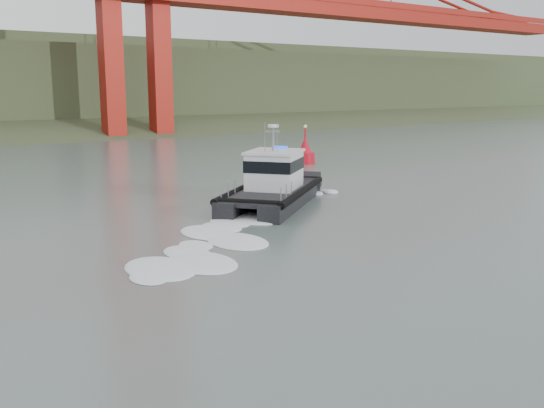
{
  "coord_description": "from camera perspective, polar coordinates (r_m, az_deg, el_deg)",
  "views": [
    {
      "loc": [
        -16.14,
        -16.53,
        7.86
      ],
      "look_at": [
        0.06,
        6.6,
        2.4
      ],
      "focal_mm": 40.0,
      "sensor_mm": 36.0,
      "label": 1
    }
  ],
  "objects": [
    {
      "name": "ground",
      "position": [
        24.41,
        8.89,
        -7.98
      ],
      "size": [
        400.0,
        400.0,
        0.0
      ],
      "primitive_type": "plane",
      "color": "#53635D",
      "rests_on": "ground"
    },
    {
      "name": "nav_buoy",
      "position": [
        63.42,
        3.13,
        4.83
      ],
      "size": [
        2.05,
        2.05,
        4.27
      ],
      "color": "red",
      "rests_on": "ground"
    },
    {
      "name": "patrol_boat",
      "position": [
        40.97,
        0.1,
        1.88
      ],
      "size": [
        11.63,
        10.52,
        5.61
      ],
      "rotation": [
        0.0,
        0.0,
        -0.89
      ],
      "color": "black",
      "rests_on": "ground"
    }
  ]
}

